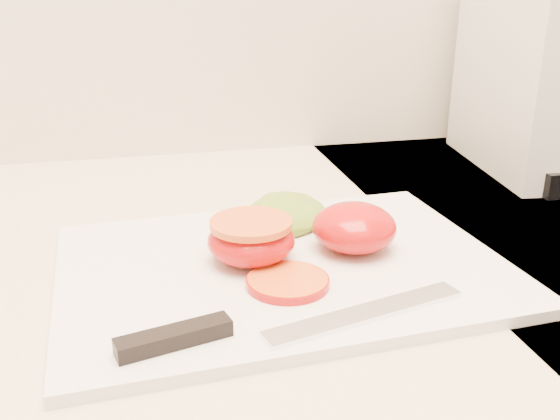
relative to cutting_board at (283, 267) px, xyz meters
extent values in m
cube|color=beige|center=(-0.03, 0.08, -0.02)|extent=(3.92, 0.65, 0.03)
cube|color=silver|center=(0.00, 0.00, 0.00)|extent=(0.40, 0.30, 0.01)
ellipsoid|color=red|center=(0.07, 0.01, 0.03)|extent=(0.08, 0.08, 0.04)
ellipsoid|color=red|center=(-0.03, 0.01, 0.02)|extent=(0.08, 0.08, 0.04)
cylinder|color=#D3421B|center=(-0.03, 0.01, 0.04)|extent=(0.07, 0.07, 0.01)
cylinder|color=orange|center=(-0.01, -0.04, 0.01)|extent=(0.07, 0.07, 0.01)
ellipsoid|color=olive|center=(0.03, 0.09, 0.02)|extent=(0.12, 0.13, 0.02)
cube|color=silver|center=(0.04, -0.10, 0.01)|extent=(0.17, 0.06, 0.00)
cube|color=black|center=(-0.10, -0.11, 0.01)|extent=(0.08, 0.04, 0.01)
camera|label=1|loc=(-0.11, -0.48, 0.24)|focal=40.00mm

